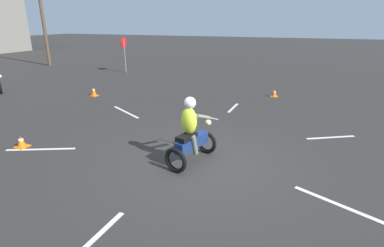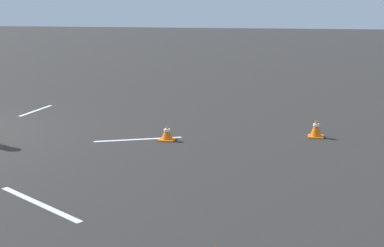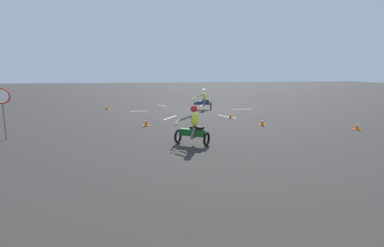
{
  "view_description": "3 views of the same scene",
  "coord_description": "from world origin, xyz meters",
  "px_view_note": "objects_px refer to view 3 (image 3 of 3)",
  "views": [
    {
      "loc": [
        -6.21,
        -2.17,
        3.29
      ],
      "look_at": [
        -0.01,
        0.27,
        1.0
      ],
      "focal_mm": 28.0,
      "sensor_mm": 36.0,
      "label": 1
    },
    {
      "loc": [
        9.41,
        7.82,
        2.69
      ],
      "look_at": [
        1.44,
        6.01,
        0.9
      ],
      "focal_mm": 50.0,
      "sensor_mm": 36.0,
      "label": 2
    },
    {
      "loc": [
        5.01,
        23.7,
        3.01
      ],
      "look_at": [
        2.9,
        11.74,
        0.9
      ],
      "focal_mm": 28.0,
      "sensor_mm": 36.0,
      "label": 3
    }
  ],
  "objects_px": {
    "motorcycle_rider_background": "(193,128)",
    "traffic_cone_mid_left": "(357,126)",
    "stop_sign": "(2,103)",
    "motorcycle_rider_foreground": "(203,100)",
    "traffic_cone_near_left": "(107,108)",
    "traffic_cone_near_right": "(262,122)",
    "traffic_cone_far_right": "(146,122)",
    "traffic_cone_mid_center": "(230,116)"
  },
  "relations": [
    {
      "from": "motorcycle_rider_background",
      "to": "traffic_cone_mid_left",
      "type": "distance_m",
      "value": 9.28
    },
    {
      "from": "stop_sign",
      "to": "traffic_cone_mid_left",
      "type": "xyz_separation_m",
      "value": [
        -17.16,
        0.62,
        -1.46
      ]
    },
    {
      "from": "stop_sign",
      "to": "motorcycle_rider_foreground",
      "type": "bearing_deg",
      "value": -140.37
    },
    {
      "from": "motorcycle_rider_foreground",
      "to": "traffic_cone_mid_left",
      "type": "height_order",
      "value": "motorcycle_rider_foreground"
    },
    {
      "from": "motorcycle_rider_foreground",
      "to": "traffic_cone_near_left",
      "type": "distance_m",
      "value": 7.7
    },
    {
      "from": "motorcycle_rider_foreground",
      "to": "traffic_cone_near_right",
      "type": "xyz_separation_m",
      "value": [
        -1.78,
        7.66,
        -0.54
      ]
    },
    {
      "from": "motorcycle_rider_foreground",
      "to": "traffic_cone_mid_left",
      "type": "xyz_separation_m",
      "value": [
        -6.18,
        9.72,
        -0.55
      ]
    },
    {
      "from": "motorcycle_rider_background",
      "to": "stop_sign",
      "type": "relative_size",
      "value": 0.72
    },
    {
      "from": "motorcycle_rider_background",
      "to": "traffic_cone_far_right",
      "type": "xyz_separation_m",
      "value": [
        1.8,
        -4.79,
        -0.52
      ]
    },
    {
      "from": "stop_sign",
      "to": "traffic_cone_near_left",
      "type": "distance_m",
      "value": 10.8
    },
    {
      "from": "stop_sign",
      "to": "traffic_cone_near_left",
      "type": "relative_size",
      "value": 6.72
    },
    {
      "from": "stop_sign",
      "to": "traffic_cone_near_right",
      "type": "height_order",
      "value": "stop_sign"
    },
    {
      "from": "motorcycle_rider_background",
      "to": "traffic_cone_mid_center",
      "type": "xyz_separation_m",
      "value": [
        -3.74,
        -6.81,
        -0.58
      ]
    },
    {
      "from": "motorcycle_rider_foreground",
      "to": "motorcycle_rider_background",
      "type": "relative_size",
      "value": 1.0
    },
    {
      "from": "motorcycle_rider_foreground",
      "to": "traffic_cone_far_right",
      "type": "xyz_separation_m",
      "value": [
        4.72,
        6.69,
        -0.52
      ]
    },
    {
      "from": "motorcycle_rider_foreground",
      "to": "traffic_cone_near_right",
      "type": "relative_size",
      "value": 4.24
    },
    {
      "from": "traffic_cone_near_right",
      "to": "traffic_cone_mid_center",
      "type": "relative_size",
      "value": 1.22
    },
    {
      "from": "motorcycle_rider_foreground",
      "to": "motorcycle_rider_background",
      "type": "height_order",
      "value": "same"
    },
    {
      "from": "motorcycle_rider_foreground",
      "to": "traffic_cone_mid_center",
      "type": "relative_size",
      "value": 5.19
    },
    {
      "from": "traffic_cone_near_left",
      "to": "traffic_cone_mid_center",
      "type": "height_order",
      "value": "traffic_cone_near_left"
    },
    {
      "from": "traffic_cone_near_left",
      "to": "stop_sign",
      "type": "bearing_deg",
      "value": 71.62
    },
    {
      "from": "motorcycle_rider_background",
      "to": "stop_sign",
      "type": "distance_m",
      "value": 8.47
    },
    {
      "from": "stop_sign",
      "to": "traffic_cone_near_right",
      "type": "distance_m",
      "value": 12.93
    },
    {
      "from": "traffic_cone_mid_left",
      "to": "traffic_cone_far_right",
      "type": "xyz_separation_m",
      "value": [
        10.89,
        -3.02,
        0.03
      ]
    },
    {
      "from": "motorcycle_rider_background",
      "to": "traffic_cone_near_left",
      "type": "bearing_deg",
      "value": 54.37
    },
    {
      "from": "traffic_cone_near_left",
      "to": "traffic_cone_mid_center",
      "type": "xyz_separation_m",
      "value": [
        -8.44,
        5.73,
        -0.01
      ]
    },
    {
      "from": "traffic_cone_near_left",
      "to": "traffic_cone_near_right",
      "type": "relative_size",
      "value": 0.87
    },
    {
      "from": "motorcycle_rider_background",
      "to": "traffic_cone_mid_center",
      "type": "height_order",
      "value": "motorcycle_rider_background"
    },
    {
      "from": "traffic_cone_near_right",
      "to": "traffic_cone_mid_left",
      "type": "xyz_separation_m",
      "value": [
        -4.39,
        2.06,
        -0.02
      ]
    },
    {
      "from": "traffic_cone_mid_left",
      "to": "traffic_cone_near_right",
      "type": "bearing_deg",
      "value": -25.1
    },
    {
      "from": "stop_sign",
      "to": "traffic_cone_mid_left",
      "type": "distance_m",
      "value": 17.23
    },
    {
      "from": "traffic_cone_near_left",
      "to": "traffic_cone_mid_left",
      "type": "bearing_deg",
      "value": 141.99
    },
    {
      "from": "motorcycle_rider_background",
      "to": "stop_sign",
      "type": "height_order",
      "value": "stop_sign"
    },
    {
      "from": "traffic_cone_far_right",
      "to": "traffic_cone_mid_center",
      "type": "bearing_deg",
      "value": -159.99
    },
    {
      "from": "traffic_cone_near_left",
      "to": "traffic_cone_mid_left",
      "type": "xyz_separation_m",
      "value": [
        -13.79,
        10.77,
        0.01
      ]
    },
    {
      "from": "traffic_cone_near_right",
      "to": "traffic_cone_mid_left",
      "type": "bearing_deg",
      "value": 154.9
    },
    {
      "from": "motorcycle_rider_foreground",
      "to": "traffic_cone_far_right",
      "type": "height_order",
      "value": "motorcycle_rider_foreground"
    },
    {
      "from": "traffic_cone_near_right",
      "to": "traffic_cone_mid_center",
      "type": "xyz_separation_m",
      "value": [
        0.95,
        -2.99,
        -0.04
      ]
    },
    {
      "from": "motorcycle_rider_foreground",
      "to": "traffic_cone_near_left",
      "type": "bearing_deg",
      "value": 95.4
    },
    {
      "from": "traffic_cone_mid_center",
      "to": "traffic_cone_mid_left",
      "type": "relative_size",
      "value": 0.89
    },
    {
      "from": "traffic_cone_near_right",
      "to": "traffic_cone_far_right",
      "type": "distance_m",
      "value": 6.57
    },
    {
      "from": "motorcycle_rider_foreground",
      "to": "traffic_cone_mid_center",
      "type": "height_order",
      "value": "motorcycle_rider_foreground"
    }
  ]
}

